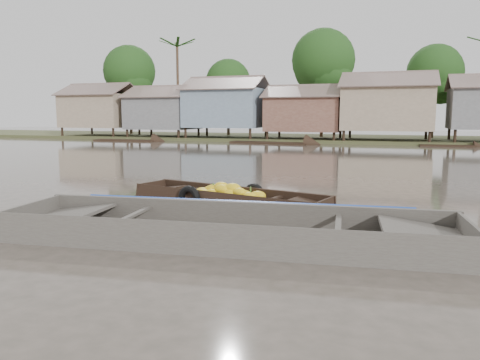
% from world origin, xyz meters
% --- Properties ---
extents(ground, '(120.00, 120.00, 0.00)m').
position_xyz_m(ground, '(0.00, 0.00, 0.00)').
color(ground, '#453F35').
rests_on(ground, ground).
extents(riverbank, '(120.00, 12.47, 10.22)m').
position_xyz_m(riverbank, '(3.03, 31.86, 3.07)').
color(riverbank, '#384723').
rests_on(riverbank, ground).
extents(banana_boat, '(5.33, 2.48, 0.71)m').
position_xyz_m(banana_boat, '(-0.65, 2.66, 0.14)').
color(banana_boat, black).
rests_on(banana_boat, ground).
extents(viewer_boat, '(8.18, 2.93, 0.64)m').
position_xyz_m(viewer_boat, '(0.62, -0.55, 0.07)').
color(viewer_boat, '#433D39').
rests_on(viewer_boat, ground).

